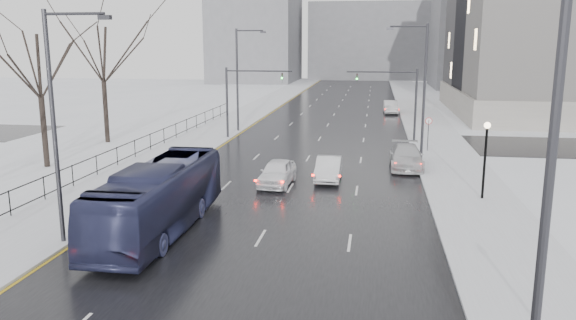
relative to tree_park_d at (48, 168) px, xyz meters
The scene contains 24 objects.
road 31.51m from the tree_park_d, 55.60° to the left, with size 16.00×150.00×0.04m, color black.
cross_road 22.65m from the tree_park_d, 38.19° to the left, with size 130.00×10.00×0.04m, color black.
sidewalk_left 27.01m from the tree_park_d, 74.32° to the left, with size 5.00×150.00×0.16m, color silver.
sidewalk_right 38.43m from the tree_park_d, 42.57° to the left, with size 5.00×150.00×0.16m, color silver.
park_strip 26.09m from the tree_park_d, 94.84° to the left, with size 14.00×150.00×0.12m, color white.
tree_park_d is the anchor object (origin of this frame).
tree_park_e 10.01m from the tree_park_d, 92.29° to the left, with size 9.45×9.45×13.50m, color black, non-canonical shape.
iron_fence 6.31m from the tree_park_d, 39.81° to the right, with size 0.06×70.00×1.30m.
streetlight_r_near 35.80m from the tree_park_d, 42.75° to the right, with size 2.95×0.25×10.00m.
streetlight_r_mid 27.24m from the tree_park_d, 13.01° to the left, with size 2.95×0.25×10.00m.
streetlight_l_near 17.90m from the tree_park_d, 55.47° to the right, with size 2.95×0.25×10.00m.
streetlight_l_far 21.17m from the tree_park_d, 61.85° to the left, with size 2.95×0.25×10.00m.
lamppost_r_mid 29.23m from the tree_park_d, ahead, with size 0.36×0.36×4.28m.
mast_signal_right 29.05m from the tree_park_d, 29.12° to the left, with size 6.10×0.33×6.50m.
mast_signal_left 17.96m from the tree_park_d, 53.20° to the left, with size 6.10×0.33×6.50m.
no_uturn_sign 28.88m from the tree_park_d, 20.32° to the left, with size 0.60×0.06×2.70m.
bldg_far_right 93.70m from the tree_park_d, 60.51° to the left, with size 24.00×20.00×22.00m, color slate.
bldg_far_left 92.17m from the tree_park_d, 92.64° to the left, with size 18.00×22.00×28.00m, color slate.
bldg_far_center 108.59m from the tree_park_d, 78.38° to the left, with size 30.00×18.00×18.00m, color slate.
bus 17.60m from the tree_park_d, 42.12° to the right, with size 2.69×11.50×3.20m, color #2A2D51.
sedan_center_near 17.06m from the tree_park_d, ahead, with size 1.83×4.56×1.55m, color white.
sedan_right_near 19.93m from the tree_park_d, ahead, with size 1.55×4.44×1.46m, color silver.
sedan_right_far 25.30m from the tree_park_d, ahead, with size 2.24×5.52×1.60m, color #BBBBBF.
sedan_right_distant 43.07m from the tree_park_d, 55.04° to the left, with size 1.66×4.77×1.57m, color silver.
Camera 1 is at (4.91, -1.54, 8.66)m, focal length 35.00 mm.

